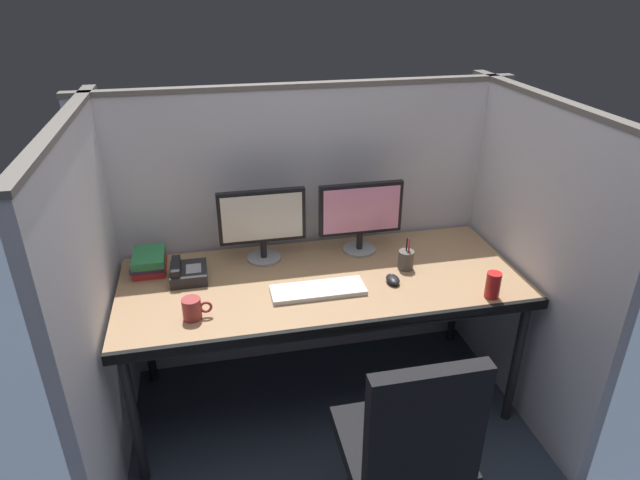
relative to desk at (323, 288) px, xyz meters
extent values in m
plane|color=#2D3847|center=(0.00, -0.29, -0.69)|extent=(8.00, 8.00, 0.00)
cube|color=silver|center=(0.00, 0.46, 0.08)|extent=(2.20, 0.05, 1.55)
cube|color=#605B56|center=(0.00, 0.46, 0.87)|extent=(2.21, 0.06, 0.02)
cube|color=silver|center=(-0.99, -0.09, 0.08)|extent=(0.05, 1.40, 1.55)
cube|color=#605B56|center=(-0.99, -0.09, 0.87)|extent=(0.06, 1.41, 0.02)
cube|color=silver|center=(0.99, -0.09, 0.08)|extent=(0.05, 1.40, 1.55)
cube|color=#605B56|center=(0.99, -0.09, 0.87)|extent=(0.06, 1.41, 0.02)
cube|color=#997551|center=(0.00, 0.01, 0.03)|extent=(1.90, 0.80, 0.04)
cube|color=black|center=(0.00, -0.38, 0.03)|extent=(1.90, 0.02, 0.05)
cylinder|color=black|center=(-0.89, -0.33, -0.34)|extent=(0.04, 0.04, 0.70)
cylinder|color=black|center=(0.89, -0.33, -0.34)|extent=(0.04, 0.04, 0.70)
cylinder|color=black|center=(-0.89, 0.35, -0.34)|extent=(0.04, 0.04, 0.70)
cylinder|color=black|center=(0.89, 0.35, -0.34)|extent=(0.04, 0.04, 0.70)
cube|color=black|center=(0.12, -0.80, -0.23)|extent=(0.44, 0.44, 0.07)
cube|color=black|center=(0.12, -0.99, 0.04)|extent=(0.40, 0.06, 0.48)
cylinder|color=gray|center=(-0.25, 0.26, 0.06)|extent=(0.17, 0.17, 0.01)
cylinder|color=black|center=(-0.25, 0.26, 0.11)|extent=(0.03, 0.03, 0.09)
cube|color=black|center=(-0.25, 0.26, 0.29)|extent=(0.43, 0.03, 0.27)
cube|color=silver|center=(-0.25, 0.24, 0.29)|extent=(0.39, 0.01, 0.23)
cylinder|color=gray|center=(0.25, 0.25, 0.06)|extent=(0.17, 0.17, 0.01)
cylinder|color=black|center=(0.25, 0.25, 0.11)|extent=(0.03, 0.03, 0.09)
cube|color=black|center=(0.25, 0.25, 0.29)|extent=(0.43, 0.03, 0.27)
cube|color=pink|center=(0.25, 0.23, 0.29)|extent=(0.39, 0.01, 0.23)
cube|color=silver|center=(-0.05, -0.11, 0.06)|extent=(0.43, 0.15, 0.02)
ellipsoid|color=black|center=(0.32, -0.10, 0.07)|extent=(0.06, 0.10, 0.03)
cylinder|color=#59595B|center=(0.32, -0.08, 0.08)|extent=(0.01, 0.01, 0.01)
cylinder|color=#993333|center=(-0.61, -0.20, 0.10)|extent=(0.08, 0.08, 0.09)
torus|color=#993333|center=(-0.55, -0.20, 0.10)|extent=(0.06, 0.01, 0.06)
cube|color=black|center=(-0.62, 0.14, 0.08)|extent=(0.17, 0.19, 0.06)
cube|color=black|center=(-0.68, 0.14, 0.12)|extent=(0.04, 0.17, 0.03)
cube|color=gray|center=(-0.60, 0.13, 0.11)|extent=(0.07, 0.09, 0.00)
cylinder|color=red|center=(0.71, -0.31, 0.11)|extent=(0.07, 0.07, 0.12)
cube|color=#B22626|center=(-0.81, 0.27, 0.06)|extent=(0.15, 0.21, 0.03)
cube|color=#4C3366|center=(-0.82, 0.28, 0.09)|extent=(0.15, 0.21, 0.03)
cube|color=#26723F|center=(-0.80, 0.26, 0.13)|extent=(0.15, 0.21, 0.04)
cylinder|color=#4C4742|center=(0.42, 0.02, 0.10)|extent=(0.08, 0.08, 0.09)
cylinder|color=red|center=(0.43, 0.01, 0.14)|extent=(0.01, 0.01, 0.16)
cylinder|color=#263FB2|center=(0.43, 0.02, 0.13)|extent=(0.01, 0.01, 0.15)
cylinder|color=black|center=(0.42, 0.03, 0.14)|extent=(0.01, 0.01, 0.15)
camera|label=1|loc=(-0.48, -2.18, 1.37)|focal=30.63mm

